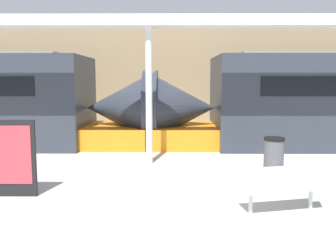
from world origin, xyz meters
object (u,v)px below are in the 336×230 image
trash_bin (274,156)px  poster_board (11,158)px  bench_near (284,185)px  support_column_near (149,96)px

trash_bin → poster_board: size_ratio=0.61×
bench_near → poster_board: 5.16m
trash_bin → support_column_near: support_column_near is taller
bench_near → trash_bin: (0.51, 2.22, -0.04)m
bench_near → poster_board: size_ratio=0.98×
bench_near → support_column_near: support_column_near is taller
trash_bin → bench_near: bearing=-103.0°
trash_bin → poster_board: (-5.61, -1.44, 0.31)m
bench_near → support_column_near: 4.42m
trash_bin → poster_board: bearing=-165.6°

